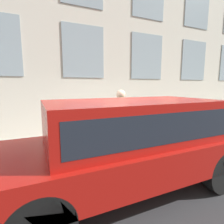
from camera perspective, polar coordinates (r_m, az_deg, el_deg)
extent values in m
plane|color=#2D2D30|center=(4.77, 1.21, -15.87)|extent=(80.00, 80.00, 0.00)
cube|color=#A8A093|center=(6.00, -4.85, -9.96)|extent=(2.90, 60.00, 0.15)
cube|color=beige|center=(7.40, -9.64, 20.99)|extent=(0.30, 40.00, 7.18)
cube|color=#8C9EA8|center=(10.40, 25.14, 14.94)|extent=(0.03, 1.62, 1.97)
cube|color=#8C9EA8|center=(8.44, 11.39, 17.26)|extent=(0.03, 1.62, 1.97)
cube|color=#8C9EA8|center=(7.18, -9.21, 18.91)|extent=(0.03, 1.62, 1.97)
cube|color=#8C9EA8|center=(11.04, 26.10, 28.42)|extent=(0.03, 1.62, 1.97)
cylinder|color=#2D7260|center=(5.22, -2.96, -11.71)|extent=(0.31, 0.31, 0.04)
cylinder|color=#2D7260|center=(5.11, -2.99, -8.04)|extent=(0.23, 0.23, 0.74)
sphere|color=#2C5D50|center=(5.01, -3.03, -4.01)|extent=(0.24, 0.24, 0.24)
cylinder|color=black|center=(5.00, -3.03, -3.21)|extent=(0.08, 0.08, 0.09)
cylinder|color=#2D7260|center=(5.14, -1.30, -6.90)|extent=(0.09, 0.10, 0.09)
cylinder|color=#2D7260|center=(5.03, -4.75, -7.28)|extent=(0.09, 0.10, 0.09)
cylinder|color=navy|center=(5.41, 3.19, -6.63)|extent=(0.12, 0.12, 0.82)
cylinder|color=navy|center=(5.56, 2.37, -6.22)|extent=(0.12, 0.12, 0.82)
cube|color=#268C4C|center=(5.35, 2.83, 1.03)|extent=(0.22, 0.15, 0.61)
cylinder|color=#268C4C|center=(5.20, 3.63, 0.99)|extent=(0.10, 0.10, 0.58)
cylinder|color=#268C4C|center=(5.48, 2.08, 1.38)|extent=(0.10, 0.10, 0.58)
sphere|color=beige|center=(5.31, 2.87, 5.79)|extent=(0.27, 0.27, 0.27)
cylinder|color=black|center=(3.87, -23.14, -16.08)|extent=(0.24, 0.81, 0.81)
cylinder|color=black|center=(3.99, 31.97, -15.96)|extent=(0.24, 0.81, 0.81)
cylinder|color=black|center=(4.96, 16.37, -10.26)|extent=(0.24, 0.81, 0.81)
cube|color=#A5140F|center=(3.40, 4.94, -13.62)|extent=(1.83, 5.02, 0.57)
cube|color=#A5140F|center=(3.28, 7.00, -2.58)|extent=(1.61, 3.11, 0.73)
cube|color=#1E232D|center=(3.28, 7.00, -2.58)|extent=(1.62, 2.86, 0.47)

